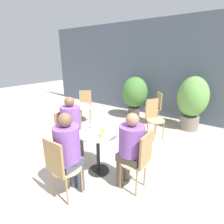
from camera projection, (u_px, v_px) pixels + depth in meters
name	position (u px, v px, depth m)	size (l,w,h in m)	color
ground_plane	(90.00, 171.00, 3.07)	(20.00, 20.00, 0.00)	#B2A899
storefront_wall	(167.00, 70.00, 5.37)	(10.00, 0.06, 3.00)	#4C5666
cafe_table_near	(98.00, 143.00, 2.90)	(0.65, 0.65, 0.73)	black
cafe_table_far	(78.00, 113.00, 4.44)	(0.61, 0.61, 0.73)	black
bistro_chair_0	(67.00, 131.00, 3.32)	(0.42, 0.42, 0.94)	tan
bistro_chair_1	(60.00, 165.00, 2.30)	(0.42, 0.42, 0.94)	tan
bistro_chair_2	(140.00, 157.00, 2.47)	(0.42, 0.42, 0.94)	tan
bistro_chair_3	(156.00, 106.00, 5.00)	(0.48, 0.47, 0.94)	tan
bistro_chair_4	(85.00, 103.00, 5.23)	(0.47, 0.48, 0.94)	tan
bistro_chair_5	(154.00, 115.00, 4.21)	(0.47, 0.46, 0.94)	tan
seated_person_0	(72.00, 124.00, 3.18)	(0.37, 0.36, 1.24)	brown
seated_person_1	(68.00, 148.00, 2.36)	(0.35, 0.36, 1.24)	#42475B
seated_person_2	(130.00, 145.00, 2.51)	(0.38, 0.37, 1.19)	brown
beer_glass_0	(102.00, 133.00, 2.66)	(0.07, 0.07, 0.15)	#DBC65B
beer_glass_1	(93.00, 124.00, 2.97)	(0.06, 0.06, 0.17)	silver
potted_plant_0	(135.00, 94.00, 5.52)	(0.82, 0.82, 1.30)	#47423D
potted_plant_1	(192.00, 100.00, 4.57)	(0.78, 0.78, 1.43)	slate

